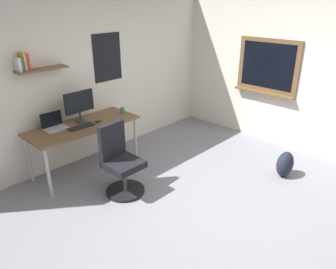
# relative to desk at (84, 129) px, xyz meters

# --- Properties ---
(ground_plane) EXTENTS (5.20, 5.20, 0.00)m
(ground_plane) POSITION_rel_desk_xyz_m (0.48, -2.03, -0.67)
(ground_plane) COLOR gray
(ground_plane) RESTS_ON ground
(wall_back) EXTENTS (5.00, 0.30, 2.60)m
(wall_back) POSITION_rel_desk_xyz_m (0.48, 0.42, 0.63)
(wall_back) COLOR silver
(wall_back) RESTS_ON ground
(wall_right) EXTENTS (0.22, 5.00, 2.60)m
(wall_right) POSITION_rel_desk_xyz_m (2.93, -2.01, 0.63)
(wall_right) COLOR silver
(wall_right) RESTS_ON ground
(desk) EXTENTS (1.60, 0.67, 0.74)m
(desk) POSITION_rel_desk_xyz_m (0.00, 0.00, 0.00)
(desk) COLOR brown
(desk) RESTS_ON ground
(office_chair) EXTENTS (0.52, 0.52, 0.95)m
(office_chair) POSITION_rel_desk_xyz_m (-0.01, -0.84, -0.26)
(office_chair) COLOR black
(office_chair) RESTS_ON ground
(laptop) EXTENTS (0.31, 0.21, 0.23)m
(laptop) POSITION_rel_desk_xyz_m (-0.36, 0.16, 0.12)
(laptop) COLOR #ADAFB5
(laptop) RESTS_ON desk
(monitor_primary) EXTENTS (0.46, 0.17, 0.46)m
(monitor_primary) POSITION_rel_desk_xyz_m (0.04, 0.11, 0.34)
(monitor_primary) COLOR #38383D
(monitor_primary) RESTS_ON desk
(keyboard) EXTENTS (0.37, 0.13, 0.02)m
(keyboard) POSITION_rel_desk_xyz_m (-0.08, -0.08, 0.08)
(keyboard) COLOR black
(keyboard) RESTS_ON desk
(computer_mouse) EXTENTS (0.10, 0.06, 0.03)m
(computer_mouse) POSITION_rel_desk_xyz_m (0.20, -0.08, 0.08)
(computer_mouse) COLOR #262628
(computer_mouse) RESTS_ON desk
(coffee_mug) EXTENTS (0.08, 0.08, 0.09)m
(coffee_mug) POSITION_rel_desk_xyz_m (0.70, -0.03, 0.11)
(coffee_mug) COLOR #338C4C
(coffee_mug) RESTS_ON desk
(backpack) EXTENTS (0.32, 0.22, 0.38)m
(backpack) POSITION_rel_desk_xyz_m (1.88, -2.26, -0.48)
(backpack) COLOR #1E2333
(backpack) RESTS_ON ground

